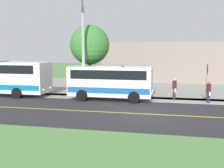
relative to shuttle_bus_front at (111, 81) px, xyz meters
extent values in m
plane|color=#548442|center=(4.49, 3.28, -1.54)|extent=(120.00, 120.00, 0.00)
cube|color=#28282B|center=(4.49, 3.28, -1.53)|extent=(8.00, 100.00, 0.01)
cube|color=#9E9991|center=(-0.71, 3.28, -1.53)|extent=(2.40, 100.00, 0.01)
cube|color=gray|center=(-7.91, 6.28, -1.53)|extent=(14.00, 36.00, 0.01)
cube|color=gold|center=(4.49, 3.28, -1.53)|extent=(0.16, 100.00, 0.00)
cube|color=white|center=(0.00, 0.00, -0.03)|extent=(2.39, 6.64, 2.32)
cube|color=blue|center=(0.00, 0.00, -0.64)|extent=(2.43, 6.51, 0.44)
cube|color=black|center=(0.00, 0.00, 0.58)|extent=(2.43, 5.98, 0.70)
cube|color=gray|center=(0.00, 0.00, 1.19)|extent=(1.43, 1.99, 0.12)
cylinder|color=black|center=(-1.19, 2.06, -1.09)|extent=(0.25, 0.90, 0.90)
cylinder|color=black|center=(1.19, 2.06, -1.09)|extent=(0.25, 0.90, 0.90)
cylinder|color=black|center=(-1.19, -2.06, -1.09)|extent=(0.25, 0.90, 0.90)
cylinder|color=black|center=(1.19, -2.06, -1.09)|extent=(0.25, 0.90, 0.90)
sphere|color=#F2EACC|center=(-0.66, 3.34, -0.84)|extent=(0.20, 0.20, 0.20)
sphere|color=#F2EACC|center=(0.66, 3.34, -0.84)|extent=(0.20, 0.20, 0.20)
cylinder|color=black|center=(-1.19, -7.73, -1.09)|extent=(0.25, 0.90, 0.90)
cylinder|color=black|center=(1.19, -7.73, -1.09)|extent=(0.25, 0.90, 0.90)
sphere|color=#F2EACC|center=(-0.65, -5.59, -0.84)|extent=(0.20, 0.20, 0.20)
sphere|color=#F2EACC|center=(0.66, -5.59, -0.84)|extent=(0.20, 0.20, 0.20)
cylinder|color=#1E2347|center=(-0.32, 7.60, -1.13)|extent=(0.18, 0.18, 0.80)
cylinder|color=#1E2347|center=(-0.12, 7.60, -1.13)|extent=(0.18, 0.18, 0.80)
cylinder|color=#4C1919|center=(-0.22, 7.60, -0.41)|extent=(0.34, 0.34, 0.64)
sphere|color=#8C664C|center=(-0.22, 7.60, 0.01)|extent=(0.22, 0.22, 0.22)
cylinder|color=#4C1919|center=(-0.40, 7.60, -0.38)|extent=(0.27, 0.10, 0.58)
cube|color=white|center=(-0.48, 7.65, -0.79)|extent=(0.20, 0.12, 0.28)
cylinder|color=#4C1919|center=(-0.04, 7.60, -0.38)|extent=(0.27, 0.10, 0.58)
cube|color=white|center=(0.04, 7.65, -0.79)|extent=(0.20, 0.12, 0.28)
cylinder|color=#262628|center=(-1.03, 5.07, -1.10)|extent=(0.18, 0.18, 0.86)
cylinder|color=#262628|center=(-0.83, 5.07, -1.10)|extent=(0.18, 0.18, 0.86)
cylinder|color=#4C1919|center=(-0.93, 5.07, -0.33)|extent=(0.34, 0.34, 0.68)
sphere|color=beige|center=(-0.93, 5.07, 0.13)|extent=(0.23, 0.23, 0.23)
cylinder|color=#4C1919|center=(-1.11, 5.07, -0.30)|extent=(0.28, 0.10, 0.62)
cube|color=white|center=(-1.19, 5.12, -0.72)|extent=(0.20, 0.12, 0.28)
cylinder|color=#4C1919|center=(-0.74, 5.07, -0.30)|extent=(0.28, 0.10, 0.62)
cube|color=white|center=(-0.67, 5.12, -0.72)|extent=(0.20, 0.12, 0.28)
cylinder|color=slate|center=(-1.61, 7.61, -0.44)|extent=(0.07, 0.07, 2.20)
cylinder|color=red|center=(-1.61, 7.63, 0.96)|extent=(0.76, 0.03, 0.76)
cylinder|color=#9E9EA3|center=(-0.51, -2.45, 2.68)|extent=(0.24, 0.24, 8.44)
cube|color=black|center=(-6.21, 0.57, -1.01)|extent=(2.17, 4.54, 0.70)
cube|color=black|center=(-6.22, 0.77, -0.37)|extent=(1.73, 2.54, 0.57)
cylinder|color=black|center=(-5.19, -0.72, -1.22)|extent=(0.27, 0.66, 0.64)
cylinder|color=black|center=(-6.99, -0.87, -1.22)|extent=(0.27, 0.66, 0.64)
cylinder|color=black|center=(-5.43, 2.00, -1.22)|extent=(0.27, 0.66, 0.64)
cylinder|color=black|center=(-7.22, 1.85, -1.22)|extent=(0.27, 0.66, 0.64)
cylinder|color=#4C3826|center=(-2.91, -2.61, 0.02)|extent=(0.36, 0.36, 3.11)
sphere|color=#387A33|center=(-2.91, -2.61, 2.94)|extent=(3.64, 3.64, 3.64)
cube|color=gray|center=(-16.91, 6.06, 0.94)|extent=(10.00, 19.69, 4.95)
camera|label=1|loc=(21.26, 4.64, 2.52)|focal=43.42mm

